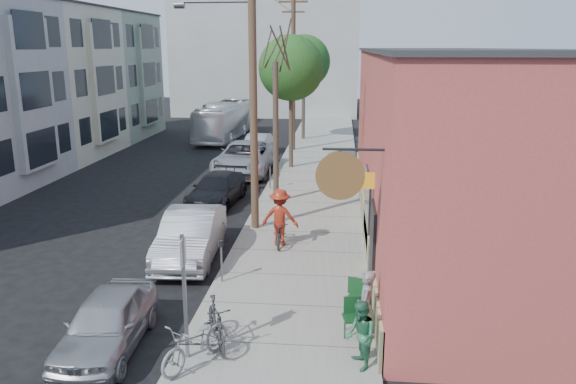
# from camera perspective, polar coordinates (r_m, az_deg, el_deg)

# --- Properties ---
(ground) EXTENTS (120.00, 120.00, 0.00)m
(ground) POSITION_cam_1_polar(r_m,az_deg,el_deg) (17.63, -13.49, -8.12)
(ground) COLOR black
(sidewalk) EXTENTS (4.50, 58.00, 0.15)m
(sidewalk) POSITION_cam_1_polar(r_m,az_deg,el_deg) (27.19, 2.53, 0.49)
(sidewalk) COLOR gray
(sidewalk) RESTS_ON ground
(cafe_building) EXTENTS (6.60, 20.20, 6.61)m
(cafe_building) POSITION_cam_1_polar(r_m,az_deg,el_deg) (20.90, 14.88, 4.78)
(cafe_building) COLOR #AC4640
(cafe_building) RESTS_ON ground
(apartment_row) EXTENTS (6.30, 32.00, 9.00)m
(apartment_row) POSITION_cam_1_polar(r_m,az_deg,el_deg) (34.18, -25.56, 9.51)
(apartment_row) COLOR gray
(apartment_row) RESTS_ON ground
(end_cap_building) EXTENTS (18.00, 8.00, 12.00)m
(end_cap_building) POSITION_cam_1_polar(r_m,az_deg,el_deg) (57.84, -2.13, 13.87)
(end_cap_building) COLOR #A5A6A1
(end_cap_building) RESTS_ON ground
(sign_post) EXTENTS (0.07, 0.45, 2.80)m
(sign_post) POSITION_cam_1_polar(r_m,az_deg,el_deg) (12.10, -10.50, -9.28)
(sign_post) COLOR slate
(sign_post) RESTS_ON sidewalk
(parking_meter_near) EXTENTS (0.14, 0.14, 1.24)m
(parking_meter_near) POSITION_cam_1_polar(r_m,az_deg,el_deg) (16.08, -6.80, -6.28)
(parking_meter_near) COLOR slate
(parking_meter_near) RESTS_ON sidewalk
(parking_meter_far) EXTENTS (0.14, 0.14, 1.24)m
(parking_meter_far) POSITION_cam_1_polar(r_m,az_deg,el_deg) (26.50, -1.85, 2.14)
(parking_meter_far) COLOR slate
(parking_meter_far) RESTS_ON sidewalk
(utility_pole_near) EXTENTS (3.57, 0.28, 10.00)m
(utility_pole_near) POSITION_cam_1_polar(r_m,az_deg,el_deg) (19.98, -3.74, 10.89)
(utility_pole_near) COLOR #503A28
(utility_pole_near) RESTS_ON sidewalk
(utility_pole_far) EXTENTS (1.80, 0.28, 10.00)m
(utility_pole_far) POSITION_cam_1_polar(r_m,az_deg,el_deg) (36.26, 0.54, 12.45)
(utility_pole_far) COLOR #503A28
(utility_pole_far) RESTS_ON sidewalk
(tree_bare) EXTENTS (0.24, 0.24, 5.94)m
(tree_bare) POSITION_cam_1_polar(r_m,az_deg,el_deg) (23.84, -1.25, 5.98)
(tree_bare) COLOR #44392C
(tree_bare) RESTS_ON sidewalk
(tree_leafy_mid) EXTENTS (3.53, 3.53, 7.18)m
(tree_leafy_mid) POSITION_cam_1_polar(r_m,az_deg,el_deg) (30.82, 0.32, 12.46)
(tree_leafy_mid) COLOR #44392C
(tree_leafy_mid) RESTS_ON sidewalk
(tree_leafy_far) EXTENTS (3.76, 3.76, 7.38)m
(tree_leafy_far) POSITION_cam_1_polar(r_m,az_deg,el_deg) (40.76, 1.60, 13.08)
(tree_leafy_far) COLOR #44392C
(tree_leafy_far) RESTS_ON sidewalk
(patio_chair_a) EXTENTS (0.64, 0.64, 0.88)m
(patio_chair_a) POSITION_cam_1_polar(r_m,az_deg,el_deg) (14.38, 6.98, -10.59)
(patio_chair_a) COLOR #113F1C
(patio_chair_a) RESTS_ON sidewalk
(patio_chair_b) EXTENTS (0.59, 0.59, 0.88)m
(patio_chair_b) POSITION_cam_1_polar(r_m,az_deg,el_deg) (13.39, 6.64, -12.56)
(patio_chair_b) COLOR #113F1C
(patio_chair_b) RESTS_ON sidewalk
(patron_grey) EXTENTS (0.47, 0.66, 1.69)m
(patron_grey) POSITION_cam_1_polar(r_m,az_deg,el_deg) (13.05, 7.91, -11.39)
(patron_grey) COLOR slate
(patron_grey) RESTS_ON sidewalk
(patron_green) EXTENTS (0.74, 0.84, 1.47)m
(patron_green) POSITION_cam_1_polar(r_m,az_deg,el_deg) (12.06, 7.38, -14.24)
(patron_green) COLOR #296846
(patron_green) RESTS_ON sidewalk
(cyclist) EXTENTS (1.33, 0.86, 1.94)m
(cyclist) POSITION_cam_1_polar(r_m,az_deg,el_deg) (18.86, -0.81, -2.58)
(cyclist) COLOR maroon
(cyclist) RESTS_ON sidewalk
(cyclist_bike) EXTENTS (0.65, 1.72, 0.89)m
(cyclist_bike) POSITION_cam_1_polar(r_m,az_deg,el_deg) (19.02, -0.81, -4.08)
(cyclist_bike) COLOR black
(cyclist_bike) RESTS_ON sidewalk
(parked_bike_a) EXTENTS (1.16, 1.82, 1.06)m
(parked_bike_a) POSITION_cam_1_polar(r_m,az_deg,el_deg) (12.97, -7.31, -13.08)
(parked_bike_a) COLOR black
(parked_bike_a) RESTS_ON sidewalk
(parked_bike_b) EXTENTS (1.53, 2.01, 1.01)m
(parked_bike_b) POSITION_cam_1_polar(r_m,az_deg,el_deg) (12.33, -9.34, -14.86)
(parked_bike_b) COLOR slate
(parked_bike_b) RESTS_ON sidewalk
(car_0) EXTENTS (1.73, 3.91, 1.31)m
(car_0) POSITION_cam_1_polar(r_m,az_deg,el_deg) (13.58, -17.94, -12.52)
(car_0) COLOR #9D9EA4
(car_0) RESTS_ON ground
(car_1) EXTENTS (1.94, 4.84, 1.56)m
(car_1) POSITION_cam_1_polar(r_m,az_deg,el_deg) (18.38, -9.86, -4.36)
(car_1) COLOR #AFB2B7
(car_1) RESTS_ON ground
(car_2) EXTENTS (2.25, 4.67, 1.31)m
(car_2) POSITION_cam_1_polar(r_m,az_deg,el_deg) (24.58, -7.23, 0.26)
(car_2) COLOR black
(car_2) RESTS_ON ground
(car_3) EXTENTS (2.87, 6.13, 1.70)m
(car_3) POSITION_cam_1_polar(r_m,az_deg,el_deg) (30.40, -4.46, 3.46)
(car_3) COLOR #B1B2B9
(car_3) RESTS_ON ground
(car_4) EXTENTS (1.67, 4.00, 1.29)m
(car_4) POSITION_cam_1_polar(r_m,az_deg,el_deg) (35.80, -3.15, 4.83)
(car_4) COLOR #9B9CA2
(car_4) RESTS_ON ground
(bus) EXTENTS (2.71, 9.87, 2.72)m
(bus) POSITION_cam_1_polar(r_m,az_deg,el_deg) (42.28, -6.48, 7.24)
(bus) COLOR white
(bus) RESTS_ON ground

